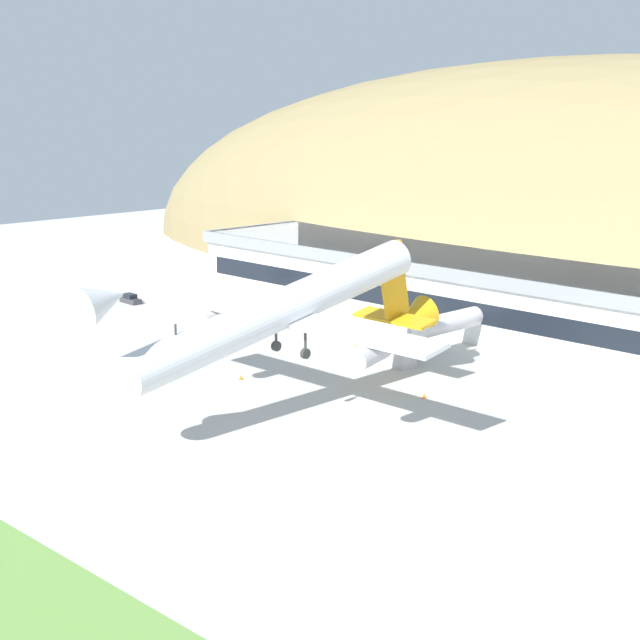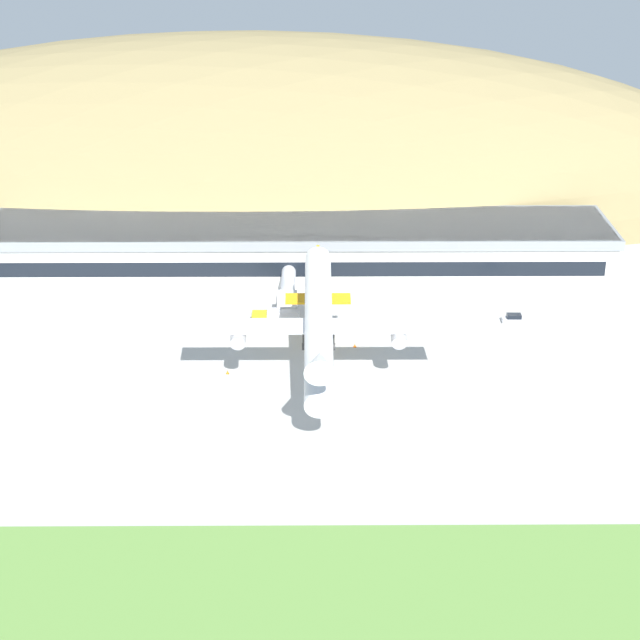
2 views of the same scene
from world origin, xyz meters
The scene contains 10 objects.
ground_plane centered at (0.00, 0.00, 0.00)m, with size 349.50×349.50×0.00m, color #B7B5AF.
grass_strip_foreground centered at (0.00, -42.63, 0.04)m, with size 314.55×26.78×0.08m, color #669342.
hill_backdrop centered at (-25.94, 94.96, 0.00)m, with size 237.63×68.78×77.88m, color olive.
terminal_building centered at (-13.14, 54.79, 5.58)m, with size 117.94×21.43×9.86m.
jetway_0 centered at (-14.84, 36.32, 3.99)m, with size 3.38×14.99×5.43m.
cargo_airplane centered at (-9.62, 5.67, 11.09)m, with size 39.36×46.96×12.78m.
service_car_0 centered at (24.20, 30.73, 0.63)m, with size 4.46×1.92×1.51m.
fuel_truck centered at (-16.63, 29.12, 1.48)m, with size 8.09×2.54×3.10m.
traffic_cone_0 centered at (-3.62, 21.00, 0.28)m, with size 0.52×0.52×0.58m.
traffic_cone_1 centered at (-23.71, 11.47, 0.28)m, with size 0.52×0.52×0.58m.
Camera 2 is at (-10.31, -136.65, 74.77)m, focal length 60.00 mm.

